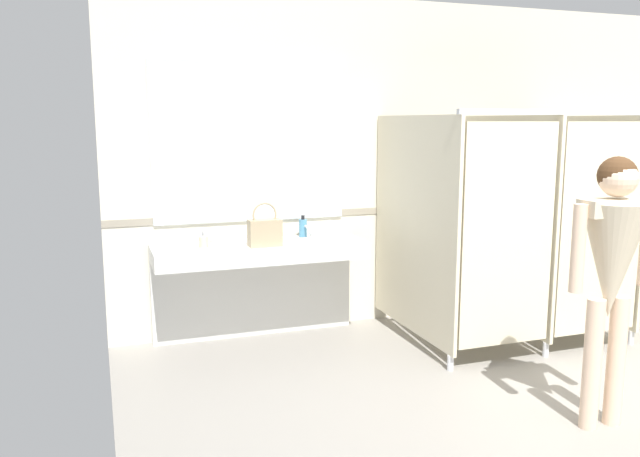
% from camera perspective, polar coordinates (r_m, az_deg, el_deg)
% --- Properties ---
extents(wall_back, '(6.55, 0.12, 2.96)m').
position_cam_1_polar(wall_back, '(6.42, 11.66, 5.78)').
color(wall_back, beige).
rests_on(wall_back, ground_plane).
extents(wall_back_tile_band, '(6.55, 0.01, 0.06)m').
position_cam_1_polar(wall_back_tile_band, '(6.40, 11.83, 1.91)').
color(wall_back_tile_band, '#9E937F').
rests_on(wall_back_tile_band, wall_back).
extents(vanity_counter, '(1.78, 0.55, 0.98)m').
position_cam_1_polar(vanity_counter, '(5.52, -5.54, -3.54)').
color(vanity_counter, silver).
rests_on(vanity_counter, ground_plane).
extents(mirror_panel, '(1.68, 0.02, 1.35)m').
position_cam_1_polar(mirror_panel, '(5.57, -6.20, 7.59)').
color(mirror_panel, silver).
rests_on(mirror_panel, wall_back).
extents(bathroom_stalls, '(1.81, 1.42, 1.96)m').
position_cam_1_polar(bathroom_stalls, '(5.69, 17.04, 0.53)').
color(bathroom_stalls, beige).
rests_on(bathroom_stalls, ground_plane).
extents(person_standing, '(0.59, 0.41, 1.67)m').
position_cam_1_polar(person_standing, '(4.21, 24.55, -2.49)').
color(person_standing, beige).
rests_on(person_standing, ground_plane).
extents(handbag, '(0.27, 0.13, 0.36)m').
position_cam_1_polar(handbag, '(5.24, -4.93, -0.27)').
color(handbag, tan).
rests_on(handbag, vanity_counter).
extents(soap_dispenser, '(0.07, 0.07, 0.19)m').
position_cam_1_polar(soap_dispenser, '(5.65, -1.53, 0.07)').
color(soap_dispenser, teal).
rests_on(soap_dispenser, vanity_counter).
extents(paper_cup, '(0.07, 0.07, 0.09)m').
position_cam_1_polar(paper_cup, '(5.25, -10.32, -1.21)').
color(paper_cup, beige).
rests_on(paper_cup, vanity_counter).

